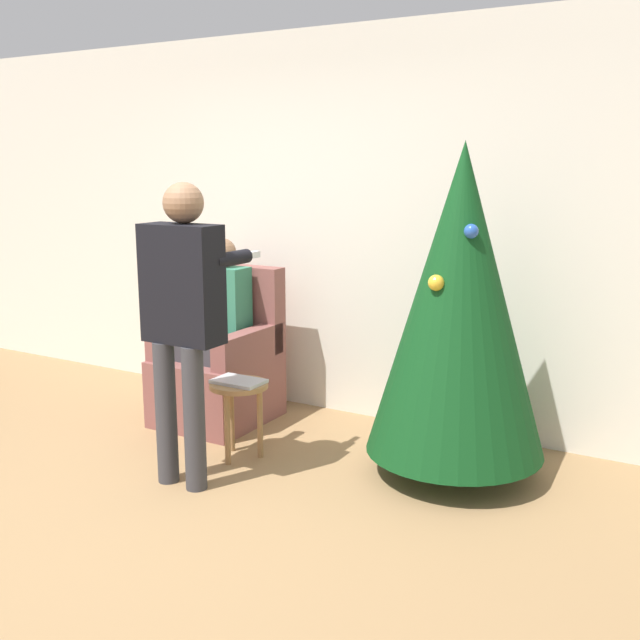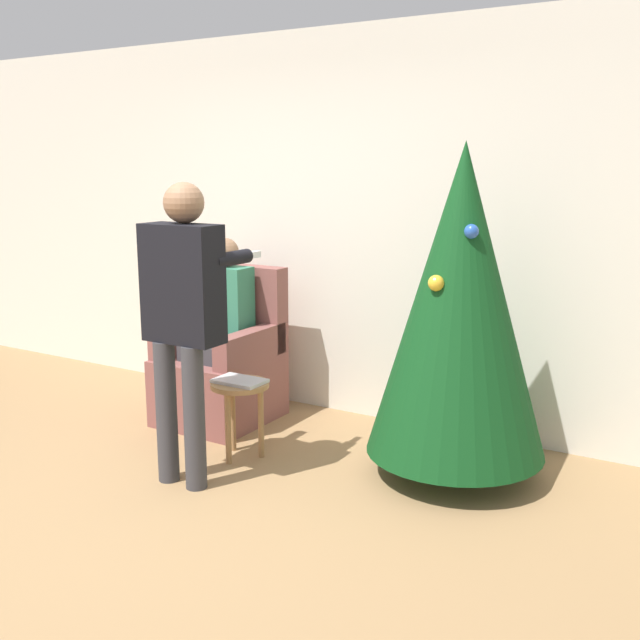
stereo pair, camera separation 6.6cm
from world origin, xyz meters
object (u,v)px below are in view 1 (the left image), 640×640
person_seated (217,322)px  side_stool (239,397)px  christmas_tree (459,302)px  person_standing (183,306)px  armchair (221,369)px

person_seated → side_stool: (0.54, -0.49, -0.32)m
christmas_tree → person_seated: christmas_tree is taller
person_standing → christmas_tree: bearing=33.7°
person_seated → side_stool: 0.80m
armchair → person_standing: bearing=-62.8°
christmas_tree → person_standing: 1.54m
person_seated → armchair: bearing=90.0°
christmas_tree → person_standing: (-1.28, -0.85, -0.01)m
armchair → person_standing: (0.49, -0.96, 0.66)m
armchair → person_standing: 1.27m
person_standing → side_stool: person_standing is taller
person_seated → christmas_tree: bearing=-2.4°
christmas_tree → person_seated: 1.80m
person_standing → armchair: bearing=117.2°
person_seated → person_standing: person_standing is taller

